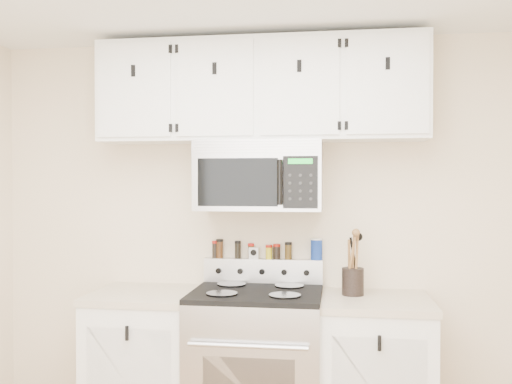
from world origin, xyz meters
The scene contains 16 objects.
back_wall centered at (0.00, 1.75, 1.25)m, with size 3.50×0.01×2.50m, color beige.
range centered at (0.00, 1.43, 0.49)m, with size 0.76×0.65×1.10m.
base_cabinet_left centered at (-0.69, 1.45, 0.46)m, with size 0.64×0.62×0.92m.
base_cabinet_right centered at (0.69, 1.45, 0.46)m, with size 0.64×0.62×0.92m.
microwave centered at (0.00, 1.55, 1.63)m, with size 0.76×0.44×0.42m.
upper_cabinets centered at (0.00, 1.58, 2.15)m, with size 2.00×0.35×0.62m.
utensil_crock centered at (0.56, 1.52, 1.01)m, with size 0.13×0.13×0.38m.
kitchen_timer centered at (-0.06, 1.71, 1.14)m, with size 0.06×0.05×0.07m, color silver.
salt_canister centered at (0.34, 1.71, 1.17)m, with size 0.07×0.07×0.14m.
spice_jar_0 centered at (-0.31, 1.71, 1.16)m, with size 0.04×0.04×0.11m.
spice_jar_1 centered at (-0.28, 1.71, 1.16)m, with size 0.05×0.05×0.12m.
spice_jar_2 centered at (-0.16, 1.71, 1.16)m, with size 0.04×0.04×0.11m.
spice_jar_3 centered at (-0.08, 1.71, 1.15)m, with size 0.04×0.04×0.10m.
spice_jar_4 centered at (0.04, 1.71, 1.15)m, with size 0.04×0.04×0.09m.
spice_jar_5 centered at (0.09, 1.71, 1.15)m, with size 0.05×0.05×0.10m.
spice_jar_6 centered at (0.16, 1.71, 1.15)m, with size 0.05×0.05×0.11m.
Camera 1 is at (0.47, -1.89, 1.59)m, focal length 40.00 mm.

